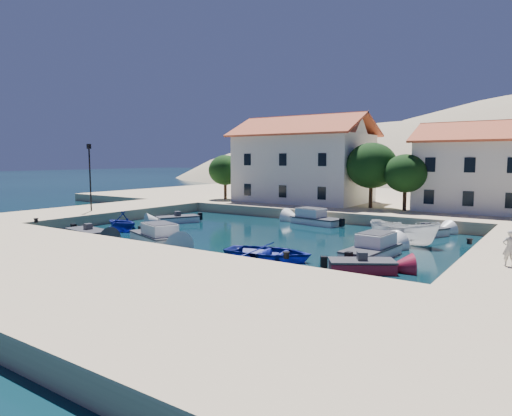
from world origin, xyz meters
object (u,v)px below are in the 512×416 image
(building_left, at_px, (303,158))
(boat_east, at_px, (403,244))
(lamppost, at_px, (90,171))
(rowboat_south, at_px, (268,259))
(building_mid, at_px, (478,166))
(cabin_cruiser_south, at_px, (156,235))
(cabin_cruiser_east, at_px, (371,250))
(pedestrian, at_px, (510,248))

(building_left, relative_size, boat_east, 3.00)
(lamppost, bearing_deg, rowboat_south, -10.42)
(boat_east, bearing_deg, rowboat_south, 155.76)
(building_mid, relative_size, cabin_cruiser_south, 1.96)
(lamppost, distance_m, rowboat_south, 23.32)
(building_mid, bearing_deg, rowboat_south, -105.67)
(lamppost, height_order, cabin_cruiser_east, lamppost)
(cabin_cruiser_south, bearing_deg, boat_east, 52.20)
(cabin_cruiser_south, height_order, pedestrian, pedestrian)
(cabin_cruiser_south, height_order, cabin_cruiser_east, same)
(building_mid, relative_size, pedestrian, 6.31)
(lamppost, relative_size, pedestrian, 3.74)
(building_left, distance_m, building_mid, 18.04)
(rowboat_south, height_order, pedestrian, pedestrian)
(lamppost, relative_size, rowboat_south, 1.19)
(building_left, xyz_separation_m, rowboat_south, (10.95, -24.13, -5.94))
(cabin_cruiser_south, height_order, boat_east, cabin_cruiser_south)
(lamppost, bearing_deg, building_left, 60.10)
(building_mid, bearing_deg, pedestrian, -77.79)
(cabin_cruiser_south, relative_size, cabin_cruiser_east, 1.08)
(cabin_cruiser_south, distance_m, cabin_cruiser_east, 14.81)
(lamppost, bearing_deg, pedestrian, -4.64)
(building_left, distance_m, pedestrian, 32.76)
(building_left, xyz_separation_m, pedestrian, (23.15, -22.81, -4.10))
(cabin_cruiser_east, relative_size, pedestrian, 2.98)
(pedestrian, bearing_deg, cabin_cruiser_south, -19.57)
(cabin_cruiser_east, xyz_separation_m, boat_east, (0.32, 5.30, -0.48))
(cabin_cruiser_east, xyz_separation_m, pedestrian, (7.43, -2.56, 1.36))
(building_left, height_order, pedestrian, building_left)
(rowboat_south, height_order, boat_east, boat_east)
(cabin_cruiser_east, relative_size, boat_east, 1.01)
(boat_east, bearing_deg, cabin_cruiser_east, -178.67)
(rowboat_south, xyz_separation_m, boat_east, (5.10, 9.17, 0.00))
(building_mid, xyz_separation_m, cabin_cruiser_south, (-16.60, -24.99, -4.75))
(building_left, bearing_deg, cabin_cruiser_east, -52.17)
(boat_east, distance_m, pedestrian, 10.75)
(building_mid, xyz_separation_m, pedestrian, (5.15, -23.81, -3.39))
(lamppost, height_order, cabin_cruiser_south, lamppost)
(rowboat_south, bearing_deg, building_mid, -27.41)
(cabin_cruiser_south, distance_m, rowboat_south, 9.57)
(building_mid, bearing_deg, cabin_cruiser_south, -123.60)
(boat_east, height_order, pedestrian, pedestrian)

